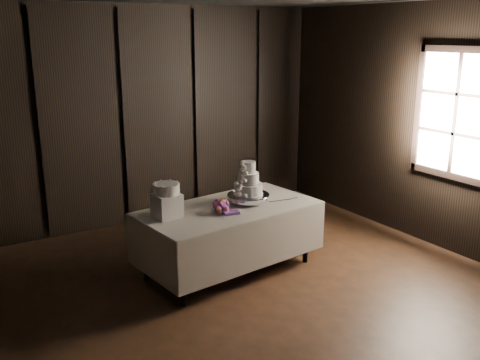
# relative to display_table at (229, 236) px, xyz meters

# --- Properties ---
(room) EXTENTS (6.08, 7.08, 3.08)m
(room) POSITION_rel_display_table_xyz_m (-0.38, -1.37, 1.08)
(room) COLOR black
(room) RESTS_ON ground
(window) EXTENTS (0.06, 1.16, 1.56)m
(window) POSITION_rel_display_table_xyz_m (2.59, -0.87, 1.28)
(window) COLOR black
(window) RESTS_ON room
(display_table) EXTENTS (2.09, 1.26, 0.76)m
(display_table) POSITION_rel_display_table_xyz_m (0.00, 0.00, 0.00)
(display_table) COLOR beige
(display_table) RESTS_ON ground
(cake_stand) EXTENTS (0.60, 0.60, 0.09)m
(cake_stand) POSITION_rel_display_table_xyz_m (0.29, 0.04, 0.39)
(cake_stand) COLOR silver
(cake_stand) RESTS_ON display_table
(wedding_cake) EXTENTS (0.37, 0.32, 0.39)m
(wedding_cake) POSITION_rel_display_table_xyz_m (0.26, 0.03, 0.59)
(wedding_cake) COLOR white
(wedding_cake) RESTS_ON cake_stand
(bouquet) EXTENTS (0.33, 0.42, 0.18)m
(bouquet) POSITION_rel_display_table_xyz_m (-0.15, -0.10, 0.40)
(bouquet) COLOR #B44F5D
(bouquet) RESTS_ON display_table
(box_pedestal) EXTENTS (0.28, 0.28, 0.25)m
(box_pedestal) POSITION_rel_display_table_xyz_m (-0.71, 0.07, 0.47)
(box_pedestal) COLOR white
(box_pedestal) RESTS_ON display_table
(small_cake) EXTENTS (0.29, 0.29, 0.11)m
(small_cake) POSITION_rel_display_table_xyz_m (-0.71, 0.07, 0.65)
(small_cake) COLOR white
(small_cake) RESTS_ON box_pedestal
(cake_knife) EXTENTS (0.37, 0.09, 0.01)m
(cake_knife) POSITION_rel_display_table_xyz_m (0.61, -0.12, 0.35)
(cake_knife) COLOR silver
(cake_knife) RESTS_ON display_table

